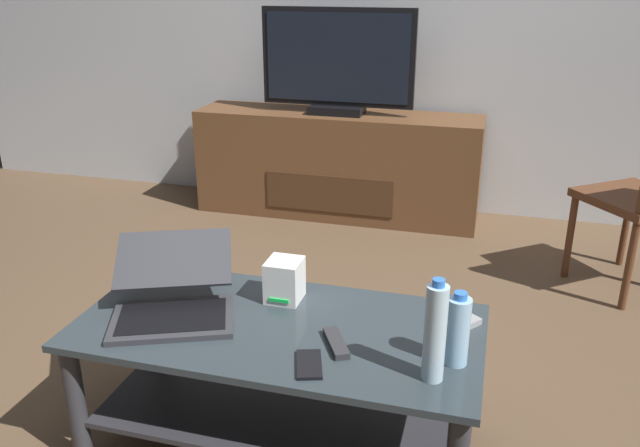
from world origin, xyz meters
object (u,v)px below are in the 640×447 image
at_px(router_box, 284,280).
at_px(water_bottle_far, 458,330).
at_px(cell_phone, 309,364).
at_px(soundbar_remote, 336,343).
at_px(television, 338,64).
at_px(coffee_table, 279,363).
at_px(media_cabinet, 337,164).
at_px(laptop, 173,294).
at_px(water_bottle_near, 435,333).
at_px(tv_remote, 459,326).

xyz_separation_m(router_box, water_bottle_far, (0.58, -0.23, 0.03)).
height_order(cell_phone, soundbar_remote, soundbar_remote).
relative_size(water_bottle_far, soundbar_remote, 1.38).
bearing_deg(television, coffee_table, -80.49).
distance_m(media_cabinet, laptop, 2.23).
xyz_separation_m(water_bottle_far, soundbar_remote, (-0.34, -0.01, -0.09)).
distance_m(laptop, water_bottle_near, 0.87).
relative_size(router_box, water_bottle_near, 0.47).
xyz_separation_m(television, soundbar_remote, (0.57, -2.27, -0.50)).
xyz_separation_m(router_box, tv_remote, (0.58, -0.04, -0.06)).
relative_size(media_cabinet, television, 1.91).
xyz_separation_m(media_cabinet, laptop, (0.01, -2.22, 0.19)).
height_order(router_box, water_bottle_far, water_bottle_far).
xyz_separation_m(coffee_table, cell_phone, (0.16, -0.19, 0.15)).
distance_m(television, router_box, 2.10).
xyz_separation_m(laptop, water_bottle_near, (0.85, -0.15, 0.08)).
relative_size(television, router_box, 6.63).
distance_m(laptop, cell_phone, 0.55).
bearing_deg(water_bottle_far, tv_remote, 90.67).
bearing_deg(television, water_bottle_near, -69.89).
distance_m(coffee_table, water_bottle_near, 0.59).
bearing_deg(cell_phone, soundbar_remote, 50.84).
relative_size(laptop, water_bottle_far, 2.46).
xyz_separation_m(coffee_table, tv_remote, (0.55, 0.12, 0.15)).
distance_m(media_cabinet, tv_remote, 2.29).
xyz_separation_m(coffee_table, television, (-0.37, 2.20, 0.65)).
relative_size(laptop, soundbar_remote, 3.39).
bearing_deg(coffee_table, soundbar_remote, -19.45).
relative_size(cell_phone, soundbar_remote, 0.88).
bearing_deg(soundbar_remote, laptop, 144.83).
xyz_separation_m(cell_phone, tv_remote, (0.39, 0.31, 0.01)).
distance_m(laptop, soundbar_remote, 0.56).
distance_m(media_cabinet, soundbar_remote, 2.36).
relative_size(water_bottle_near, tv_remote, 1.86).
relative_size(television, water_bottle_near, 3.15).
height_order(router_box, cell_phone, router_box).
distance_m(water_bottle_far, cell_phone, 0.42).
bearing_deg(soundbar_remote, television, 75.68).
height_order(coffee_table, laptop, laptop).
bearing_deg(router_box, water_bottle_near, -31.62).
height_order(media_cabinet, television, television).
xyz_separation_m(laptop, cell_phone, (0.51, -0.19, -0.06)).
height_order(laptop, cell_phone, laptop).
bearing_deg(laptop, television, 90.37).
relative_size(water_bottle_far, cell_phone, 1.58).
relative_size(media_cabinet, tv_remote, 11.18).
xyz_separation_m(laptop, water_bottle_far, (0.90, -0.06, 0.04)).
height_order(water_bottle_near, cell_phone, water_bottle_near).
xyz_separation_m(router_box, water_bottle_near, (0.53, -0.33, 0.07)).
bearing_deg(water_bottle_far, router_box, 158.33).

